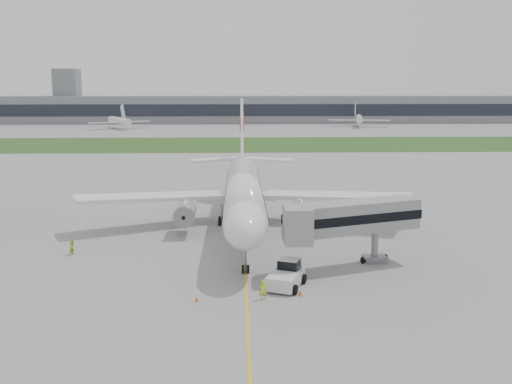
{
  "coord_description": "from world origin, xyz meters",
  "views": [
    {
      "loc": [
        -0.78,
        -74.82,
        20.47
      ],
      "look_at": [
        1.7,
        2.0,
        5.8
      ],
      "focal_mm": 40.0,
      "sensor_mm": 36.0,
      "label": 1
    }
  ],
  "objects_px": {
    "pushback_tug": "(286,275)",
    "ground_crew_near": "(263,290)",
    "airliner": "(243,189)",
    "jet_bridge": "(345,219)"
  },
  "relations": [
    {
      "from": "pushback_tug",
      "to": "ground_crew_near",
      "type": "bearing_deg",
      "value": -103.51
    },
    {
      "from": "airliner",
      "to": "pushback_tug",
      "type": "height_order",
      "value": "airliner"
    },
    {
      "from": "pushback_tug",
      "to": "ground_crew_near",
      "type": "xyz_separation_m",
      "value": [
        -2.55,
        -3.62,
        -0.21
      ]
    },
    {
      "from": "pushback_tug",
      "to": "jet_bridge",
      "type": "height_order",
      "value": "jet_bridge"
    },
    {
      "from": "airliner",
      "to": "ground_crew_near",
      "type": "bearing_deg",
      "value": -86.73
    },
    {
      "from": "pushback_tug",
      "to": "jet_bridge",
      "type": "bearing_deg",
      "value": 59.7
    },
    {
      "from": "airliner",
      "to": "jet_bridge",
      "type": "relative_size",
      "value": 3.32
    },
    {
      "from": "airliner",
      "to": "pushback_tug",
      "type": "distance_m",
      "value": 24.86
    },
    {
      "from": "airliner",
      "to": "jet_bridge",
      "type": "height_order",
      "value": "airliner"
    },
    {
      "from": "pushback_tug",
      "to": "jet_bridge",
      "type": "xyz_separation_m",
      "value": [
        6.98,
        5.45,
        4.57
      ]
    }
  ]
}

